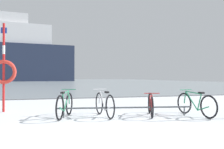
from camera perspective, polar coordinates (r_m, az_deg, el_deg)
ground at (r=57.98m, az=-14.06°, el=-1.76°), size 80.00×132.00×0.08m
bike_rack at (r=7.63m, az=3.14°, el=-7.71°), size 4.10×0.70×0.31m
bicycle_0 at (r=7.60m, az=-10.81°, el=-6.92°), size 0.69×1.63×0.83m
bicycle_1 at (r=7.66m, az=-1.79°, el=-6.86°), size 0.46×1.74×0.83m
bicycle_2 at (r=7.88m, az=8.90°, el=-6.98°), size 0.64×1.53×0.74m
bicycle_3 at (r=8.19m, az=18.73°, el=-6.51°), size 0.46×1.77×0.81m
rescue_post at (r=9.40m, az=-23.72°, el=0.89°), size 0.85×0.13×3.10m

